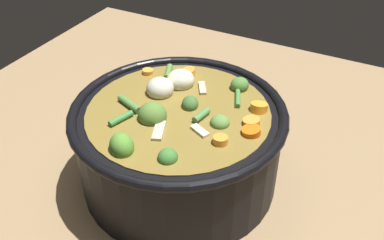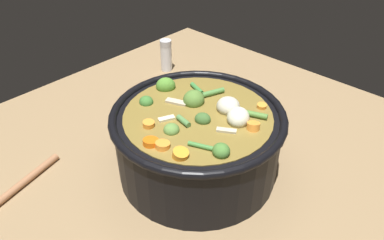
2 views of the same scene
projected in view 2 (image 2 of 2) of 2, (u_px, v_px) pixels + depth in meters
ground_plane at (197, 169)px, 0.76m from camera, size 1.10×1.10×0.00m
cooking_pot at (198, 140)px, 0.72m from camera, size 0.33×0.33×0.17m
salt_shaker at (166, 55)px, 1.09m from camera, size 0.03×0.03×0.10m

